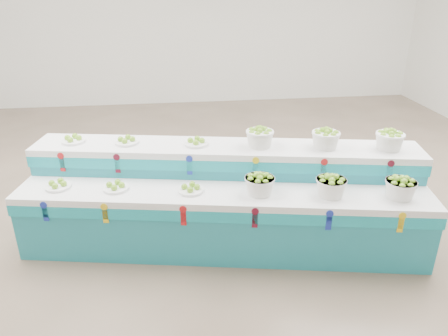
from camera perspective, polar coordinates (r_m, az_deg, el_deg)
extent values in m
plane|color=brown|center=(5.56, 0.97, -4.86)|extent=(10.00, 10.00, 0.00)
plane|color=silver|center=(9.86, -3.44, 20.07)|extent=(10.00, 0.00, 10.00)
cylinder|color=white|center=(4.68, -21.23, -1.98)|extent=(0.31, 0.31, 0.09)
cylinder|color=white|center=(4.47, -14.23, -2.26)|extent=(0.31, 0.31, 0.09)
cylinder|color=white|center=(4.30, -4.45, -2.59)|extent=(0.31, 0.31, 0.09)
cylinder|color=white|center=(5.01, -19.43, 3.73)|extent=(0.31, 0.31, 0.09)
cylinder|color=white|center=(4.81, -12.83, 3.71)|extent=(0.31, 0.31, 0.09)
cylinder|color=white|center=(4.66, -3.73, 3.60)|extent=(0.31, 0.31, 0.09)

